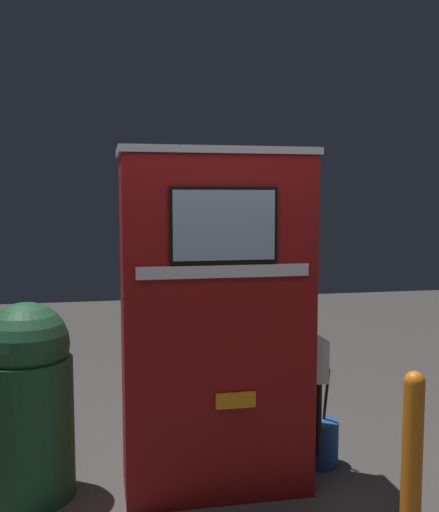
# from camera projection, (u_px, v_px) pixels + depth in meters

# --- Properties ---
(ground_plane) EXTENTS (14.00, 14.00, 0.00)m
(ground_plane) POSITION_uv_depth(u_px,v_px,m) (224.00, 506.00, 3.37)
(ground_plane) COLOR #423F3D
(gas_pump) EXTENTS (1.18, 0.53, 2.01)m
(gas_pump) POSITION_uv_depth(u_px,v_px,m) (216.00, 322.00, 3.51)
(gas_pump) COLOR maroon
(gas_pump) RESTS_ON ground_plane
(safety_bollard) EXTENTS (0.11, 0.11, 0.83)m
(safety_bollard) POSITION_uv_depth(u_px,v_px,m) (412.00, 444.00, 3.16)
(safety_bollard) COLOR orange
(safety_bollard) RESTS_ON ground_plane
(trash_bin) EXTENTS (0.51, 0.51, 1.14)m
(trash_bin) POSITION_uv_depth(u_px,v_px,m) (28.00, 399.00, 3.43)
(trash_bin) COLOR #1E4C2D
(trash_bin) RESTS_ON ground_plane
(squeegee_bucket) EXTENTS (0.23, 0.23, 0.65)m
(squeegee_bucket) POSITION_uv_depth(u_px,v_px,m) (320.00, 442.00, 3.89)
(squeegee_bucket) COLOR #1E478C
(squeegee_bucket) RESTS_ON ground_plane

